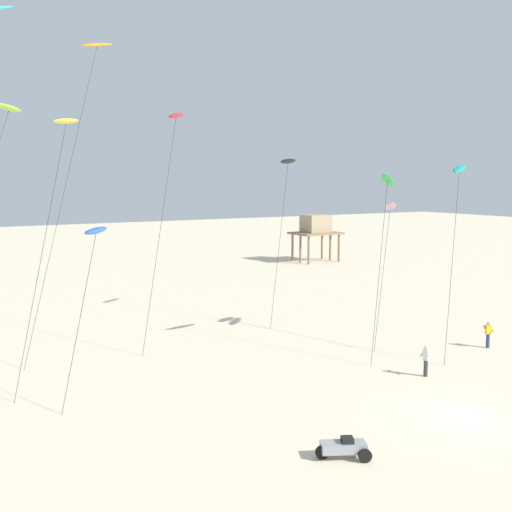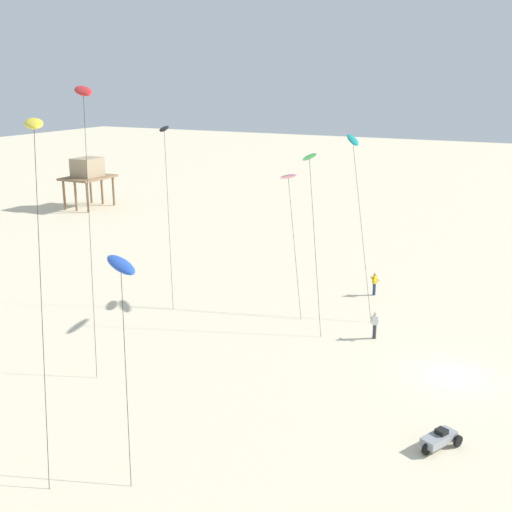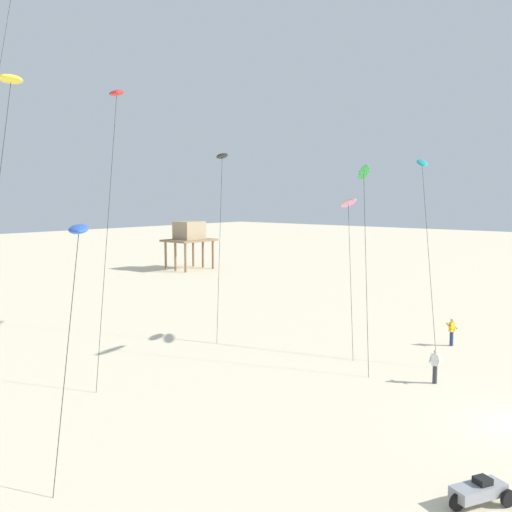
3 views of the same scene
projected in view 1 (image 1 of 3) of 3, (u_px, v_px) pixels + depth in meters
The scene contains 14 objects.
ground_plane at pixel (461, 417), 28.60m from camera, with size 260.00×260.00×0.00m, color beige.
kite_blue at pixel (96, 231), 30.63m from camera, with size 3.46×3.14×8.25m.
kite_lime at pixel (8, 110), 37.18m from camera, with size 6.51×5.28×14.81m.
kite_pink at pixel (390, 207), 42.10m from camera, with size 4.24×3.51×9.10m.
kite_teal at pixel (459, 170), 39.75m from camera, with size 5.32×3.93×11.50m.
kite_red at pixel (176, 117), 40.82m from camera, with size 4.73×3.95×14.87m.
kite_orange at pixel (96, 50), 40.32m from camera, with size 7.30×5.16×19.18m.
kite_green at pixel (387, 182), 38.42m from camera, with size 4.10×3.15×10.89m.
kite_black at pixel (288, 162), 47.35m from camera, with size 4.08×3.12×12.02m.
kite_yellow at pixel (66, 123), 32.94m from camera, with size 4.71×3.86×13.69m.
kite_flyer_nearest at pixel (488, 334), 40.23m from camera, with size 0.67×0.65×1.67m.
kite_flyer_middle at pixel (426, 360), 34.40m from camera, with size 0.60×0.62×1.67m.
stilt_house at pixel (316, 227), 81.65m from camera, with size 5.87×4.40×5.95m.
beach_buggy at pixel (345, 447), 24.36m from camera, with size 2.09×1.58×0.82m.
Camera 1 is at (-21.99, -18.90, 10.51)m, focal length 45.37 mm.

